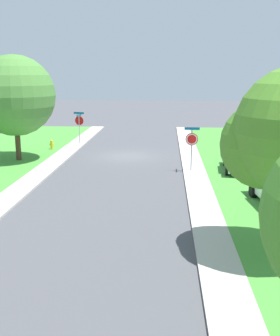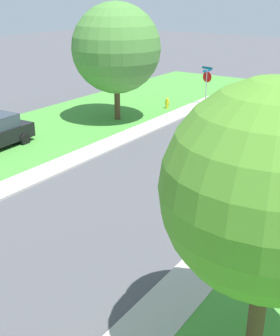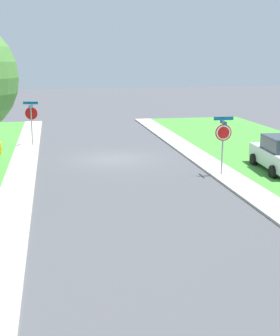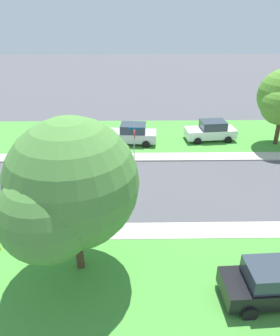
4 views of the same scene
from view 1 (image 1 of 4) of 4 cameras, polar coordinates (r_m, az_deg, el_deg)
name	(u,v)px [view 1 (image 1 of 4)]	position (r m, az deg, el deg)	size (l,w,h in m)	color
ground_plane	(126,156)	(30.96, -1.88, 1.63)	(120.00, 120.00, 0.00)	#4C4C51
sidewalk_east	(1,204)	(20.66, -18.32, -4.70)	(1.40, 56.00, 0.10)	#B7B2A8
sidewalk_west	(204,208)	(19.27, 8.72, -5.44)	(1.40, 56.00, 0.10)	#B7B2A8
stop_sign_near_corner	(79,123)	(35.84, -8.24, 6.11)	(0.90, 0.90, 2.77)	#9E9EA3
stop_sign_far_corner	(192,142)	(25.92, 7.03, 3.55)	(0.92, 0.92, 2.77)	#9E9EA3
car_silver_across_road	(242,158)	(26.71, 13.60, 1.35)	(2.31, 4.44, 1.76)	silver
tree_sidewalk_mid	(12,98)	(30.20, -17.00, 9.05)	(5.83, 5.42, 7.21)	#4C3823
fire_hydrant	(52,145)	(33.96, -11.87, 3.12)	(0.38, 0.22, 0.83)	gold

